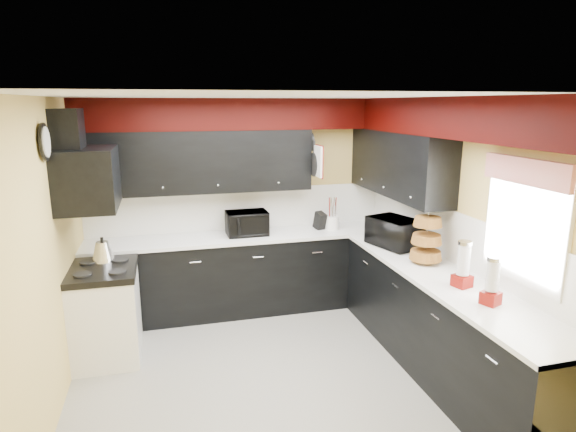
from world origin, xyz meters
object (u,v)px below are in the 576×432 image
object	(u,v)px
utensil_crock	(332,223)
kettle	(103,251)
toaster_oven	(247,223)
knife_block	(320,221)
microwave	(395,232)

from	to	relation	value
utensil_crock	kettle	size ratio (longest dim) A/B	0.77
utensil_crock	toaster_oven	bearing A→B (deg)	178.59
kettle	toaster_oven	bearing A→B (deg)	18.93
knife_block	utensil_crock	bearing A→B (deg)	-33.09
toaster_oven	kettle	world-z (taller)	toaster_oven
utensil_crock	kettle	bearing A→B (deg)	-169.02
utensil_crock	kettle	xyz separation A→B (m)	(-2.59, -0.50, -0.01)
microwave	kettle	bearing A→B (deg)	66.30
microwave	knife_block	bearing A→B (deg)	14.68
microwave	knife_block	world-z (taller)	microwave
utensil_crock	knife_block	size ratio (longest dim) A/B	0.79
toaster_oven	utensil_crock	xyz separation A→B (m)	(1.05, -0.03, -0.05)
toaster_oven	knife_block	world-z (taller)	toaster_oven
microwave	knife_block	xyz separation A→B (m)	(-0.55, 0.88, -0.05)
toaster_oven	knife_block	distance (m)	0.90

